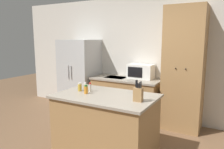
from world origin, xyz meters
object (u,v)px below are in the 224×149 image
at_px(spice_bottle_green_herb, 86,90).
at_px(fire_extinguisher, 64,99).
at_px(microwave, 141,71).
at_px(spice_bottle_amber_oil, 85,87).
at_px(knife_block, 138,94).
at_px(refrigerator, 80,76).
at_px(spice_bottle_tall_dark, 90,87).
at_px(pantry_cabinet, 184,69).
at_px(spice_bottle_short_red, 80,87).

relative_size(spice_bottle_green_herb, fire_extinguisher, 0.33).
distance_m(microwave, spice_bottle_green_herb, 1.66).
xyz_separation_m(spice_bottle_amber_oil, fire_extinguisher, (-1.68, 1.35, -0.79)).
relative_size(knife_block, spice_bottle_amber_oil, 2.18).
xyz_separation_m(refrigerator, spice_bottle_amber_oil, (1.12, -1.32, 0.12)).
bearing_deg(microwave, spice_bottle_green_herb, -97.56).
relative_size(spice_bottle_tall_dark, spice_bottle_green_herb, 1.07).
relative_size(microwave, spice_bottle_tall_dark, 3.72).
bearing_deg(pantry_cabinet, refrigerator, -177.71).
relative_size(microwave, fire_extinguisher, 1.33).
bearing_deg(refrigerator, microwave, 6.79).
relative_size(refrigerator, spice_bottle_amber_oil, 12.87).
xyz_separation_m(spice_bottle_short_red, fire_extinguisher, (-1.63, 1.42, -0.79)).
distance_m(knife_block, spice_bottle_green_herb, 0.84).
relative_size(spice_bottle_tall_dark, spice_bottle_amber_oil, 1.08).
height_order(refrigerator, spice_bottle_tall_dark, refrigerator).
xyz_separation_m(knife_block, spice_bottle_short_red, (-1.02, 0.08, -0.04)).
xyz_separation_m(refrigerator, spice_bottle_short_red, (1.07, -1.39, 0.12)).
xyz_separation_m(pantry_cabinet, fire_extinguisher, (-2.91, -0.07, -0.98)).
bearing_deg(pantry_cabinet, spice_bottle_green_herb, -125.13).
bearing_deg(knife_block, spice_bottle_tall_dark, 171.31).
bearing_deg(spice_bottle_tall_dark, refrigerator, 132.52).
height_order(spice_bottle_short_red, spice_bottle_green_herb, spice_bottle_short_red).
height_order(refrigerator, knife_block, refrigerator).
bearing_deg(spice_bottle_tall_dark, spice_bottle_amber_oil, 172.33).
bearing_deg(spice_bottle_tall_dark, spice_bottle_short_red, -161.51).
bearing_deg(spice_bottle_green_herb, spice_bottle_tall_dark, 98.03).
bearing_deg(spice_bottle_tall_dark, fire_extinguisher, 142.61).
bearing_deg(spice_bottle_green_herb, refrigerator, 130.25).
bearing_deg(refrigerator, spice_bottle_tall_dark, -47.48).
bearing_deg(refrigerator, spice_bottle_green_herb, -49.75).
bearing_deg(fire_extinguisher, knife_block, -29.49).
bearing_deg(spice_bottle_tall_dark, spice_bottle_green_herb, -81.97).
bearing_deg(pantry_cabinet, fire_extinguisher, -178.67).
distance_m(spice_bottle_tall_dark, spice_bottle_amber_oil, 0.10).
xyz_separation_m(refrigerator, knife_block, (2.09, -1.47, 0.16)).
bearing_deg(pantry_cabinet, spice_bottle_short_red, -130.76).
distance_m(refrigerator, spice_bottle_tall_dark, 1.82).
bearing_deg(spice_bottle_tall_dark, microwave, 81.08).
height_order(knife_block, spice_bottle_short_red, knife_block).
relative_size(refrigerator, knife_block, 5.89).
distance_m(microwave, spice_bottle_short_red, 1.62).
height_order(refrigerator, spice_bottle_short_red, refrigerator).
height_order(pantry_cabinet, spice_bottle_short_red, pantry_cabinet).
relative_size(refrigerator, fire_extinguisher, 4.25).
bearing_deg(fire_extinguisher, spice_bottle_tall_dark, -37.39).
bearing_deg(knife_block, spice_bottle_amber_oil, 171.42).
bearing_deg(spice_bottle_short_red, fire_extinguisher, 138.91).
distance_m(spice_bottle_amber_oil, fire_extinguisher, 2.30).
xyz_separation_m(spice_bottle_amber_oil, spice_bottle_green_herb, (0.12, -0.15, 0.00)).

